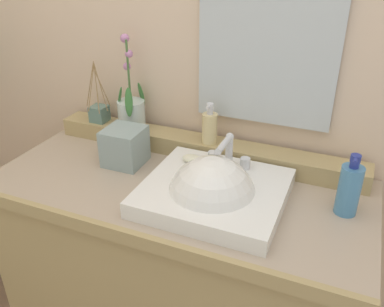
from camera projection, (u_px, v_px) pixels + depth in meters
name	position (u px, v px, depth m)	size (l,w,h in m)	color
wall_back	(222.00, 14.00, 1.41)	(3.09, 0.20, 2.70)	beige
vanity_cabinet	(180.00, 284.00, 1.52)	(1.22, 0.56, 0.89)	tan
back_ledge	(202.00, 147.00, 1.47)	(1.15, 0.10, 0.07)	tan
sink_basin	(212.00, 197.00, 1.22)	(0.42, 0.38, 0.29)	white
soap_bar	(192.00, 159.00, 1.33)	(0.07, 0.04, 0.02)	beige
potted_plant	(131.00, 108.00, 1.52)	(0.10, 0.13, 0.34)	silver
soap_dispenser	(210.00, 127.00, 1.41)	(0.05, 0.06, 0.15)	#D9C489
reed_diffuser	(99.00, 113.00, 1.59)	(0.11, 0.09, 0.24)	slate
lotion_bottle	(349.00, 189.00, 1.14)	(0.06, 0.07, 0.19)	teal
tissue_box	(125.00, 146.00, 1.41)	(0.13, 0.13, 0.13)	#889E9D
mirror	(267.00, 47.00, 1.28)	(0.45, 0.02, 0.50)	silver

